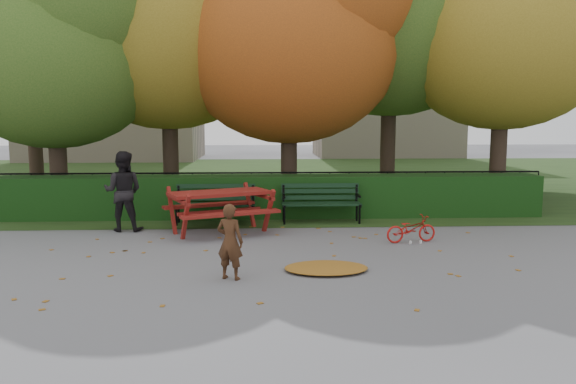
{
  "coord_description": "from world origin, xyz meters",
  "views": [
    {
      "loc": [
        -0.3,
        -8.96,
        2.32
      ],
      "look_at": [
        0.23,
        1.38,
        1.0
      ],
      "focal_mm": 35.0,
      "sensor_mm": 36.0,
      "label": 1
    }
  ],
  "objects_px": {
    "tree_b": "(179,5)",
    "tree_f": "(36,10)",
    "bench_right": "(321,200)",
    "child": "(230,242)",
    "adult": "(123,191)",
    "picnic_table": "(220,201)",
    "bench_left": "(216,201)",
    "bicycle": "(411,229)",
    "tree_e": "(521,14)",
    "tree_a": "(61,31)",
    "tree_g": "(519,28)",
    "tree_c": "(302,23)"
  },
  "relations": [
    {
      "from": "tree_b",
      "to": "tree_g",
      "type": "height_order",
      "value": "tree_b"
    },
    {
      "from": "tree_a",
      "to": "picnic_table",
      "type": "xyz_separation_m",
      "value": [
        4.06,
        -2.98,
        -3.84
      ]
    },
    {
      "from": "bench_left",
      "to": "bicycle",
      "type": "height_order",
      "value": "bench_left"
    },
    {
      "from": "tree_f",
      "to": "child",
      "type": "bearing_deg",
      "value": -57.73
    },
    {
      "from": "tree_e",
      "to": "bicycle",
      "type": "bearing_deg",
      "value": -132.39
    },
    {
      "from": "tree_b",
      "to": "bench_left",
      "type": "distance_m",
      "value": 5.87
    },
    {
      "from": "tree_e",
      "to": "tree_f",
      "type": "height_order",
      "value": "tree_f"
    },
    {
      "from": "tree_b",
      "to": "adult",
      "type": "height_order",
      "value": "tree_b"
    },
    {
      "from": "tree_g",
      "to": "child",
      "type": "distance_m",
      "value": 14.79
    },
    {
      "from": "tree_c",
      "to": "tree_b",
      "type": "bearing_deg",
      "value": 166.55
    },
    {
      "from": "bench_right",
      "to": "adult",
      "type": "relative_size",
      "value": 1.07
    },
    {
      "from": "bench_left",
      "to": "bench_right",
      "type": "height_order",
      "value": "same"
    },
    {
      "from": "tree_g",
      "to": "child",
      "type": "height_order",
      "value": "tree_g"
    },
    {
      "from": "bench_left",
      "to": "tree_g",
      "type": "bearing_deg",
      "value": 32.17
    },
    {
      "from": "tree_a",
      "to": "tree_g",
      "type": "distance_m",
      "value": 14.18
    },
    {
      "from": "tree_e",
      "to": "bench_right",
      "type": "distance_m",
      "value": 7.38
    },
    {
      "from": "adult",
      "to": "bicycle",
      "type": "height_order",
      "value": "adult"
    },
    {
      "from": "tree_f",
      "to": "bench_left",
      "type": "bearing_deg",
      "value": -43.51
    },
    {
      "from": "tree_b",
      "to": "picnic_table",
      "type": "distance_m",
      "value": 6.43
    },
    {
      "from": "bicycle",
      "to": "tree_b",
      "type": "bearing_deg",
      "value": 33.25
    },
    {
      "from": "tree_g",
      "to": "picnic_table",
      "type": "bearing_deg",
      "value": -142.87
    },
    {
      "from": "tree_b",
      "to": "tree_f",
      "type": "height_order",
      "value": "tree_f"
    },
    {
      "from": "bench_left",
      "to": "picnic_table",
      "type": "distance_m",
      "value": 1.13
    },
    {
      "from": "tree_b",
      "to": "bicycle",
      "type": "relative_size",
      "value": 8.83
    },
    {
      "from": "bench_left",
      "to": "child",
      "type": "xyz_separation_m",
      "value": [
        0.56,
        -4.59,
        0.04
      ]
    },
    {
      "from": "bench_right",
      "to": "child",
      "type": "height_order",
      "value": "child"
    },
    {
      "from": "tree_c",
      "to": "bicycle",
      "type": "height_order",
      "value": "tree_c"
    },
    {
      "from": "tree_b",
      "to": "child",
      "type": "height_order",
      "value": "tree_b"
    },
    {
      "from": "tree_b",
      "to": "tree_e",
      "type": "distance_m",
      "value": 9.03
    },
    {
      "from": "tree_b",
      "to": "bench_left",
      "type": "height_order",
      "value": "tree_b"
    },
    {
      "from": "tree_a",
      "to": "bench_right",
      "type": "distance_m",
      "value": 7.69
    },
    {
      "from": "bench_left",
      "to": "child",
      "type": "bearing_deg",
      "value": -83.02
    },
    {
      "from": "tree_f",
      "to": "picnic_table",
      "type": "distance_m",
      "value": 10.26
    },
    {
      "from": "tree_b",
      "to": "adult",
      "type": "distance_m",
      "value": 6.01
    },
    {
      "from": "tree_g",
      "to": "bench_left",
      "type": "relative_size",
      "value": 4.75
    },
    {
      "from": "tree_b",
      "to": "tree_f",
      "type": "bearing_deg",
      "value": 152.01
    },
    {
      "from": "adult",
      "to": "bicycle",
      "type": "bearing_deg",
      "value": 169.28
    },
    {
      "from": "tree_a",
      "to": "tree_b",
      "type": "bearing_deg",
      "value": 23.05
    },
    {
      "from": "tree_f",
      "to": "bench_right",
      "type": "height_order",
      "value": "tree_f"
    },
    {
      "from": "child",
      "to": "bicycle",
      "type": "relative_size",
      "value": 1.13
    },
    {
      "from": "tree_g",
      "to": "bench_left",
      "type": "height_order",
      "value": "tree_g"
    },
    {
      "from": "tree_b",
      "to": "tree_e",
      "type": "bearing_deg",
      "value": -6.21
    },
    {
      "from": "tree_f",
      "to": "child",
      "type": "xyz_separation_m",
      "value": [
        6.39,
        -10.13,
        -5.13
      ]
    },
    {
      "from": "tree_a",
      "to": "tree_f",
      "type": "xyz_separation_m",
      "value": [
        -1.94,
        3.66,
        1.17
      ]
    },
    {
      "from": "tree_a",
      "to": "bench_left",
      "type": "relative_size",
      "value": 4.16
    },
    {
      "from": "bench_right",
      "to": "child",
      "type": "bearing_deg",
      "value": -111.83
    },
    {
      "from": "child",
      "to": "adult",
      "type": "distance_m",
      "value": 4.51
    },
    {
      "from": "tree_c",
      "to": "bench_right",
      "type": "distance_m",
      "value": 4.87
    },
    {
      "from": "tree_f",
      "to": "adult",
      "type": "bearing_deg",
      "value": -58.0
    },
    {
      "from": "tree_a",
      "to": "bicycle",
      "type": "relative_size",
      "value": 7.52
    }
  ]
}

